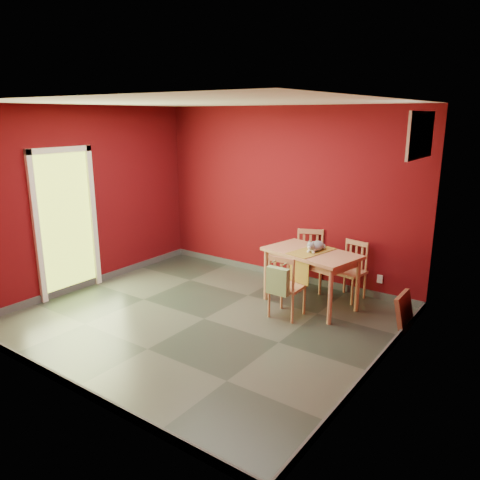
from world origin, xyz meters
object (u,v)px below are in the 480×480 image
Objects in this scene: picture_frame at (404,312)px; chair_far_left at (309,259)px; tote_bag at (278,281)px; cat at (316,244)px; chair_near at (286,285)px; dining_table at (311,258)px; chair_far_right at (351,270)px.

chair_far_left is at bearing 159.88° from picture_frame.
cat reaches higher than tote_bag.
tote_bag is 1.58m from picture_frame.
chair_near is (0.24, -1.11, -0.02)m from chair_far_left.
chair_far_left is 1.73m from picture_frame.
tote_bag is 0.90× the size of picture_frame.
tote_bag is (-0.08, -0.74, -0.12)m from dining_table.
chair_far_left is 1.08× the size of chair_far_right.
chair_far_right is 2.21× the size of cat.
chair_far_right reaches higher than tote_bag.
chair_far_left is at bearing 102.15° from chair_near.
chair_near is 0.75m from cat.
chair_near is 2.04× the size of tote_bag.
chair_far_right is 1.81× the size of picture_frame.
chair_near is at bearing -105.93° from cat.
chair_near is at bearing -159.31° from picture_frame.
chair_far_left is 0.66m from chair_far_right.
chair_near reaches higher than tote_bag.
tote_bag is at bearing -79.53° from chair_far_left.
chair_near is 0.24m from tote_bag.
chair_near is (-0.42, -1.11, 0.01)m from chair_far_right.
chair_far_right is at bearing 148.24° from picture_frame.
chair_far_right is 1.39m from tote_bag.
chair_far_left is 2.38× the size of cat.
tote_bag is at bearing -151.99° from picture_frame.
cat is (-0.31, -0.51, 0.44)m from chair_far_right.
chair_far_right is 1.18m from chair_near.
chair_near reaches higher than dining_table.
picture_frame is (1.61, -0.59, -0.23)m from chair_far_left.
picture_frame is (1.37, 0.52, -0.20)m from chair_near.
picture_frame is at bearing 20.69° from chair_near.
tote_bag is at bearing -102.75° from cat.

